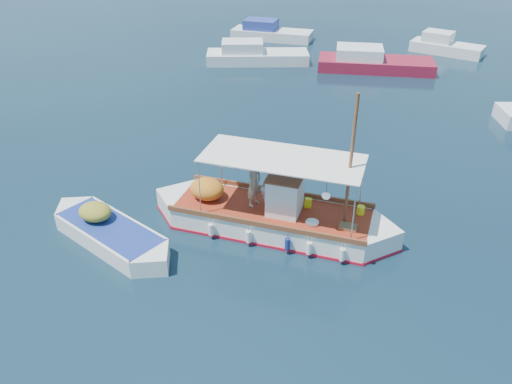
% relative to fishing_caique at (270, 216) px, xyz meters
% --- Properties ---
extents(ground, '(160.00, 160.00, 0.00)m').
position_rel_fishing_caique_xyz_m(ground, '(0.33, -0.70, -0.52)').
color(ground, black).
rests_on(ground, ground).
extents(fishing_caique, '(9.43, 3.81, 5.85)m').
position_rel_fishing_caique_xyz_m(fishing_caique, '(0.00, 0.00, 0.00)').
color(fishing_caique, white).
rests_on(fishing_caique, ground).
extents(dinghy, '(6.01, 2.55, 1.49)m').
position_rel_fishing_caique_xyz_m(dinghy, '(-4.76, -3.51, -0.21)').
color(dinghy, white).
rests_on(dinghy, ground).
extents(bg_boat_nw, '(7.68, 5.77, 1.80)m').
position_rel_fishing_caique_xyz_m(bg_boat_nw, '(-10.76, 18.54, -0.03)').
color(bg_boat_nw, silver).
rests_on(bg_boat_nw, ground).
extents(bg_boat_n, '(8.52, 5.32, 1.80)m').
position_rel_fishing_caique_xyz_m(bg_boat_n, '(-2.54, 20.99, -0.03)').
color(bg_boat_n, maroon).
rests_on(bg_boat_n, ground).
extents(bg_boat_far_w, '(7.14, 3.62, 1.80)m').
position_rel_fishing_caique_xyz_m(bg_boat_far_w, '(-12.92, 25.28, -0.03)').
color(bg_boat_far_w, silver).
rests_on(bg_boat_far_w, ground).
extents(bg_boat_far_n, '(5.56, 2.48, 1.80)m').
position_rel_fishing_caique_xyz_m(bg_boat_far_n, '(1.22, 27.92, -0.03)').
color(bg_boat_far_n, silver).
rests_on(bg_boat_far_n, ground).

